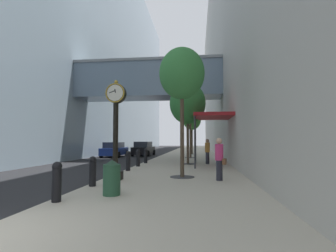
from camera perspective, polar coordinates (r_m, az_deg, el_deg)
name	(u,v)px	position (r m, az deg, el deg)	size (l,w,h in m)	color
ground_plane	(164,155)	(31.02, -0.88, -6.51)	(110.00, 110.00, 0.00)	#262628
sidewalk_right	(191,154)	(33.75, 5.05, -6.11)	(6.20, 80.00, 0.14)	#BCB29E
building_block_left	(86,40)	(39.62, -17.85, 17.65)	(22.59, 80.00, 31.69)	#93A8B7
building_block_right	(249,45)	(36.51, 17.49, 16.78)	(9.00, 80.00, 28.35)	#B7B2A8
street_clock	(116,125)	(11.01, -11.55, 0.28)	(0.84, 0.55, 4.20)	black
bollard_nearest	(57,181)	(7.65, -23.47, -11.07)	(0.26, 0.26, 1.07)	black
bollard_second	(93,170)	(9.75, -16.40, -9.44)	(0.26, 0.26, 1.07)	black
bollard_fourth	(128,160)	(14.20, -8.86, -7.54)	(0.26, 0.26, 1.07)	black
bollard_fifth	(138,157)	(16.48, -6.65, -6.95)	(0.26, 0.26, 1.07)	black
bollard_sixth	(146,155)	(18.78, -4.98, -6.50)	(0.26, 0.26, 1.07)	black
street_tree_near	(182,74)	(11.98, 3.11, 11.37)	(2.07, 2.07, 5.89)	#333335
street_tree_mid_near	(188,104)	(18.25, 4.38, 4.97)	(2.54, 2.54, 5.72)	#333335
street_tree_mid_far	(190,104)	(24.80, 4.97, 4.91)	(2.22, 2.22, 6.46)	#333335
street_tree_far	(192,120)	(31.13, 5.33, 1.39)	(2.18, 2.18, 5.42)	#333335
trash_bin	(112,177)	(8.05, -12.38, -11.02)	(0.53, 0.53, 1.05)	#234C33
pedestrian_walking	(219,158)	(10.81, 11.35, -6.96)	(0.52, 0.45, 1.74)	#23232D
pedestrian_by_clock	(207,151)	(18.12, 8.75, -5.43)	(0.48, 0.48, 1.75)	#23232D
storefront_awning	(212,117)	(16.85, 9.70, 1.94)	(2.40, 3.60, 3.30)	maroon
car_blue_near	(114,150)	(28.51, -11.82, -5.17)	(2.09, 4.61, 1.58)	navy
car_black_mid	(144,149)	(30.29, -5.44, -5.06)	(2.14, 4.72, 1.64)	black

